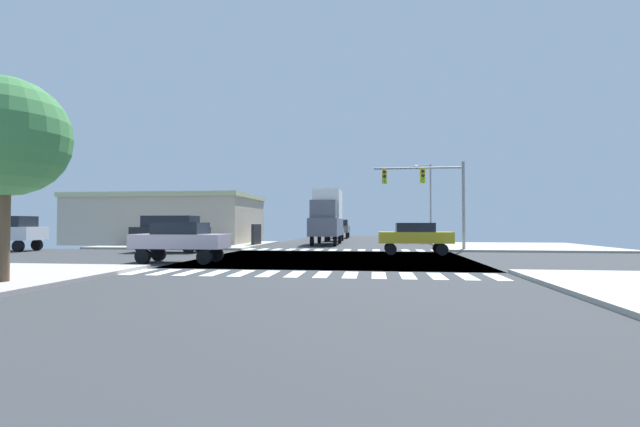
# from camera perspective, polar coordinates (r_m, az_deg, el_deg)

# --- Properties ---
(ground) EXTENTS (90.00, 90.00, 0.05)m
(ground) POSITION_cam_1_polar(r_m,az_deg,el_deg) (22.77, 1.89, -6.03)
(ground) COLOR #303335
(sidewalk_corner_ne) EXTENTS (12.00, 12.00, 0.14)m
(sidewalk_corner_ne) POSITION_cam_1_polar(r_m,az_deg,el_deg) (36.33, 24.67, -4.02)
(sidewalk_corner_ne) COLOR #A09B91
(sidewalk_corner_ne) RESTS_ON ground
(sidewalk_corner_nw) EXTENTS (12.00, 12.00, 0.14)m
(sidewalk_corner_nw) POSITION_cam_1_polar(r_m,az_deg,el_deg) (37.78, -16.44, -3.99)
(sidewalk_corner_nw) COLOR #9C998B
(sidewalk_corner_nw) RESTS_ON ground
(crosswalk_near) EXTENTS (13.50, 2.00, 0.01)m
(crosswalk_near) POSITION_cam_1_polar(r_m,az_deg,el_deg) (15.58, -1.50, -8.07)
(crosswalk_near) COLOR white
(crosswalk_near) RESTS_ON ground
(crosswalk_far) EXTENTS (13.50, 2.00, 0.01)m
(crosswalk_far) POSITION_cam_1_polar(r_m,az_deg,el_deg) (30.05, 2.68, -4.85)
(crosswalk_far) COLOR white
(crosswalk_far) RESTS_ON ground
(traffic_signal_mast) EXTENTS (6.12, 0.55, 6.05)m
(traffic_signal_mast) POSITION_cam_1_polar(r_m,az_deg,el_deg) (30.27, 14.06, 3.66)
(traffic_signal_mast) COLOR gray
(traffic_signal_mast) RESTS_ON ground
(street_lamp) EXTENTS (1.78, 0.32, 7.65)m
(street_lamp) POSITION_cam_1_polar(r_m,az_deg,el_deg) (43.17, 14.16, 2.35)
(street_lamp) COLOR gray
(street_lamp) RESTS_ON ground
(bank_building) EXTENTS (17.38, 9.45, 4.50)m
(bank_building) POSITION_cam_1_polar(r_m,az_deg,el_deg) (42.29, -19.35, -0.72)
(bank_building) COLOR #B4A692
(bank_building) RESTS_ON ground
(sidewalk_tree) EXTENTS (3.49, 3.49, 6.12)m
(sidewalk_tree) POSITION_cam_1_polar(r_m,az_deg,el_deg) (15.75, -36.24, 8.18)
(sidewalk_tree) COLOR brown
(sidewalk_tree) RESTS_ON ground
(sedan_nearside_1) EXTENTS (4.30, 1.80, 1.88)m
(sedan_nearside_1) POSITION_cam_1_polar(r_m,az_deg,el_deg) (21.11, -18.04, -3.22)
(sedan_nearside_1) COLOR black
(sedan_nearside_1) RESTS_ON ground
(sedan_farside_2) EXTENTS (4.30, 1.80, 1.88)m
(sedan_farside_2) POSITION_cam_1_polar(r_m,az_deg,el_deg) (26.23, 12.52, -2.89)
(sedan_farside_2) COLOR black
(sedan_farside_2) RESTS_ON ground
(sedan_crossing_3) EXTENTS (1.80, 4.30, 1.88)m
(sedan_crossing_3) POSITION_cam_1_polar(r_m,az_deg,el_deg) (45.00, 1.92, -2.29)
(sedan_crossing_3) COLOR black
(sedan_crossing_3) RESTS_ON ground
(box_truck_leading_1) EXTENTS (2.40, 7.20, 4.85)m
(box_truck_leading_1) POSITION_cam_1_polar(r_m,az_deg,el_deg) (37.82, 0.93, -0.26)
(box_truck_leading_1) COLOR black
(box_truck_leading_1) RESTS_ON ground
(suv_trailing_1) EXTENTS (4.60, 1.96, 2.34)m
(suv_trailing_1) POSITION_cam_1_polar(r_m,az_deg,el_deg) (29.13, -19.24, -2.15)
(suv_trailing_1) COLOR black
(suv_trailing_1) RESTS_ON ground
(suv_middle_2) EXTENTS (4.60, 1.96, 2.34)m
(suv_middle_2) POSITION_cam_1_polar(r_m,az_deg,el_deg) (35.85, -36.18, -1.80)
(suv_middle_2) COLOR black
(suv_middle_2) RESTS_ON ground
(pickup_outer_1) EXTENTS (2.00, 5.10, 2.35)m
(pickup_outer_1) POSITION_cam_1_polar(r_m,az_deg,el_deg) (54.62, 2.84, -1.95)
(pickup_outer_1) COLOR black
(pickup_outer_1) RESTS_ON ground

